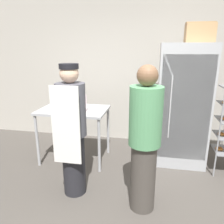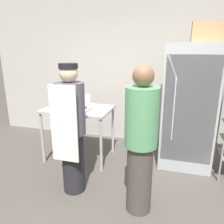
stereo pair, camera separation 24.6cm
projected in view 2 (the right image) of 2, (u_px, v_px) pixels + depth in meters
The scene contains 9 objects.
ground_plane at pixel (103, 221), 2.40m from camera, with size 14.00×14.00×0.00m, color #4C4742.
back_wall at pixel (141, 66), 4.19m from camera, with size 6.40×0.12×3.03m, color #B7B2A8.
refrigerator at pixel (188, 108), 3.36m from camera, with size 0.78×0.67×1.91m.
prep_counter at pixel (78, 114), 3.61m from camera, with size 1.09×0.74×0.89m.
donut_box at pixel (79, 109), 3.38m from camera, with size 0.30×0.22×0.26m.
blender_pitcher at pixel (77, 98), 3.70m from camera, with size 0.13×0.13×0.28m.
cardboard_storage_box at pixel (207, 32), 3.03m from camera, with size 0.41×0.28×0.29m.
person_baker at pixel (71, 129), 2.71m from camera, with size 0.35×0.37×1.67m.
person_customer at pixel (141, 142), 2.36m from camera, with size 0.36×0.36×1.68m.
Camera 2 is at (0.64, -1.87, 1.82)m, focal length 35.00 mm.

